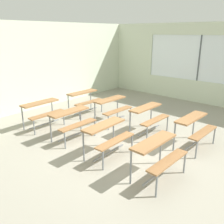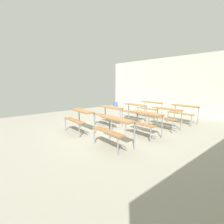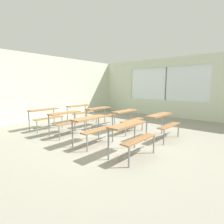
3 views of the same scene
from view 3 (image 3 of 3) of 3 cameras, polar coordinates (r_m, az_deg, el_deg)
ground at (r=5.29m, az=-0.60°, el=-9.30°), size 10.00×9.00×0.05m
wall_back at (r=8.68m, az=-23.87°, el=7.21°), size 10.00×0.12×3.00m
wall_right at (r=9.35m, az=20.72°, el=7.11°), size 0.12×9.00×3.00m
desk_bench_r0c0 at (r=3.98m, az=6.38°, el=-6.54°), size 1.11×0.62×0.74m
desk_bench_r0c1 at (r=5.47m, az=16.18°, el=-2.67°), size 1.12×0.62×0.74m
desk_bench_r1c0 at (r=4.79m, az=-6.33°, el=-3.95°), size 1.12×0.62×0.74m
desk_bench_r1c1 at (r=6.07m, az=5.05°, el=-1.28°), size 1.11×0.61×0.74m
desk_bench_r2c0 at (r=5.85m, az=-14.52°, el=-1.89°), size 1.10×0.60×0.74m
desk_bench_r2c1 at (r=6.84m, az=-3.81°, el=-0.14°), size 1.12×0.62×0.74m
desk_bench_r3c0 at (r=6.89m, az=-20.92°, el=-0.63°), size 1.11×0.61×0.74m
desk_bench_r3c1 at (r=7.81m, az=-10.38°, el=0.83°), size 1.11×0.61×0.74m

